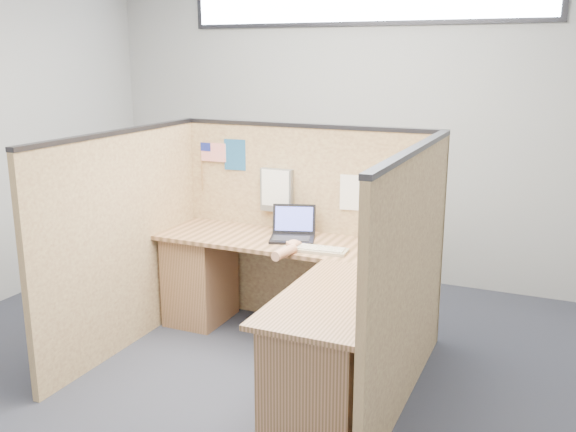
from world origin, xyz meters
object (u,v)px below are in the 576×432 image
at_px(l_desk, 290,308).
at_px(mouse, 294,246).
at_px(laptop, 296,231).
at_px(keyboard, 316,249).

bearing_deg(l_desk, mouse, 108.18).
distance_m(laptop, mouse, 0.28).
relative_size(l_desk, mouse, 19.91).
relative_size(keyboard, mouse, 4.51).
bearing_deg(laptop, mouse, -87.54).
bearing_deg(mouse, keyboard, 6.59).
distance_m(l_desk, laptop, 0.63).
height_order(l_desk, laptop, laptop).
bearing_deg(keyboard, mouse, -177.45).
xyz_separation_m(l_desk, mouse, (-0.07, 0.21, 0.36)).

